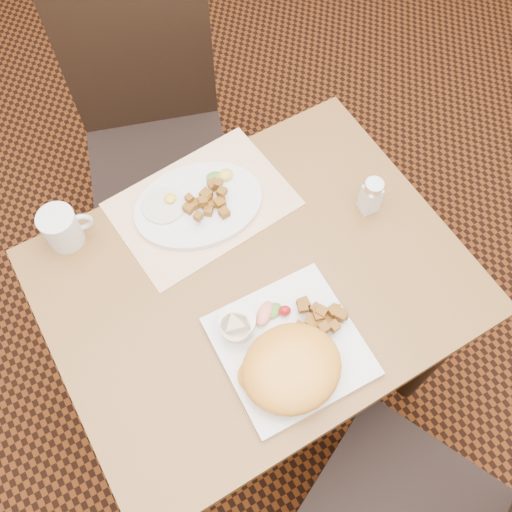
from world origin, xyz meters
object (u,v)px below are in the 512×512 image
(coffee_mug, at_px, (62,228))
(salt_shaker, at_px, (371,196))
(table, at_px, (256,299))
(plate_oval, at_px, (199,205))
(chair_far, at_px, (153,131))
(plate_square, at_px, (290,347))

(coffee_mug, bearing_deg, salt_shaker, -23.84)
(table, bearing_deg, plate_oval, 95.02)
(table, height_order, chair_far, chair_far)
(plate_square, bearing_deg, salt_shaker, 30.15)
(plate_square, xyz_separation_m, coffee_mug, (-0.30, 0.48, 0.04))
(coffee_mug, bearing_deg, chair_far, 45.47)
(plate_oval, bearing_deg, coffee_mug, 165.14)
(plate_square, distance_m, coffee_mug, 0.56)
(table, height_order, plate_oval, plate_oval)
(plate_square, height_order, plate_oval, plate_oval)
(plate_oval, xyz_separation_m, coffee_mug, (-0.30, 0.08, 0.04))
(chair_far, distance_m, coffee_mug, 0.56)
(coffee_mug, bearing_deg, table, -44.19)
(table, xyz_separation_m, salt_shaker, (0.32, 0.03, 0.16))
(table, distance_m, coffee_mug, 0.47)
(plate_oval, bearing_deg, chair_far, 82.71)
(chair_far, xyz_separation_m, plate_square, (-0.06, -0.84, 0.22))
(salt_shaker, bearing_deg, plate_square, -149.85)
(plate_square, distance_m, salt_shaker, 0.39)
(table, distance_m, chair_far, 0.67)
(salt_shaker, bearing_deg, chair_far, 113.95)
(chair_far, bearing_deg, plate_square, 104.64)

